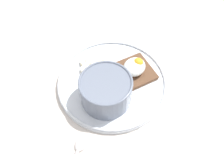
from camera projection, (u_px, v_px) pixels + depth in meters
ground_plane at (112, 86)px, 65.54cm from camera, size 120.00×120.00×2.00cm
plate at (112, 82)px, 64.09cm from camera, size 28.01×28.01×1.60cm
oatmeal_bowl at (106, 90)px, 58.10cm from camera, size 12.46×12.46×7.04cm
toast_slice at (134, 72)px, 64.98cm from camera, size 12.31×12.31×1.12cm
poached_egg at (135, 66)px, 63.29cm from camera, size 6.13×5.33×3.75cm
banana_slice_front at (103, 62)px, 67.01cm from camera, size 3.80×3.86×1.44cm
banana_slice_left at (86, 70)px, 65.45cm from camera, size 3.17×3.19×1.24cm
banana_slice_back at (87, 61)px, 67.25cm from camera, size 4.07×4.08×1.06cm
spoon at (77, 153)px, 53.55cm from camera, size 10.82×5.64×0.80cm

